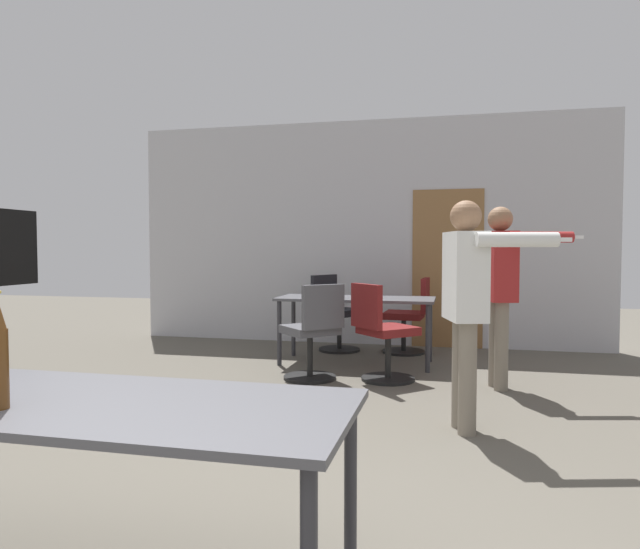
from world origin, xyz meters
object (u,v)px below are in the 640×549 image
at_px(office_chair_far_right, 314,335).
at_px(office_chair_side_rolled, 335,315).
at_px(person_left_plaid, 467,293).
at_px(office_chair_mid_tucked, 410,318).
at_px(office_chair_near_pushed, 382,335).
at_px(person_far_watching, 501,279).
at_px(drink_cup, 365,294).

xyz_separation_m(office_chair_far_right, office_chair_side_rolled, (-0.14, 1.68, -0.00)).
distance_m(person_left_plaid, office_chair_mid_tucked, 3.03).
bearing_deg(office_chair_side_rolled, person_left_plaid, 57.76).
bearing_deg(person_left_plaid, office_chair_near_pushed, -165.31).
distance_m(office_chair_side_rolled, office_chair_near_pushed, 1.75).
relative_size(person_left_plaid, office_chair_near_pushed, 1.71).
relative_size(person_far_watching, office_chair_far_right, 1.76).
bearing_deg(person_left_plaid, drink_cup, -168.13).
bearing_deg(office_chair_far_right, office_chair_side_rolled, 51.07).
bearing_deg(office_chair_near_pushed, drink_cup, 157.12).
bearing_deg(drink_cup, person_left_plaid, -63.64).
relative_size(office_chair_mid_tucked, drink_cup, 9.57).
distance_m(office_chair_far_right, office_chair_side_rolled, 1.68).
relative_size(office_chair_far_right, drink_cup, 9.78).
xyz_separation_m(office_chair_mid_tucked, drink_cup, (-0.43, -0.83, 0.36)).
bearing_deg(person_far_watching, office_chair_far_right, -100.33).
height_order(office_chair_side_rolled, drink_cup, office_chair_side_rolled).
relative_size(office_chair_far_right, office_chair_mid_tucked, 1.02).
xyz_separation_m(office_chair_side_rolled, office_chair_mid_tucked, (0.94, -0.01, -0.01)).
xyz_separation_m(office_chair_side_rolled, office_chair_near_pushed, (0.79, -1.56, 0.00)).
xyz_separation_m(person_left_plaid, office_chair_mid_tucked, (-0.60, 2.92, -0.55)).
relative_size(person_far_watching, office_chair_side_rolled, 1.76).
xyz_separation_m(person_far_watching, office_chair_mid_tucked, (-0.94, 1.58, -0.58)).
xyz_separation_m(person_far_watching, drink_cup, (-1.36, 0.75, -0.22)).
bearing_deg(person_left_plaid, office_chair_mid_tucked, 177.19).
relative_size(person_left_plaid, office_chair_mid_tucked, 1.75).
bearing_deg(office_chair_mid_tucked, office_chair_side_rolled, 93.48).
bearing_deg(drink_cup, office_chair_near_pushed, -69.37).
bearing_deg(office_chair_side_rolled, office_chair_far_right, 34.48).
relative_size(office_chair_far_right, office_chair_near_pushed, 1.00).
distance_m(person_far_watching, drink_cup, 1.57).
bearing_deg(person_far_watching, office_chair_near_pushed, -104.82).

